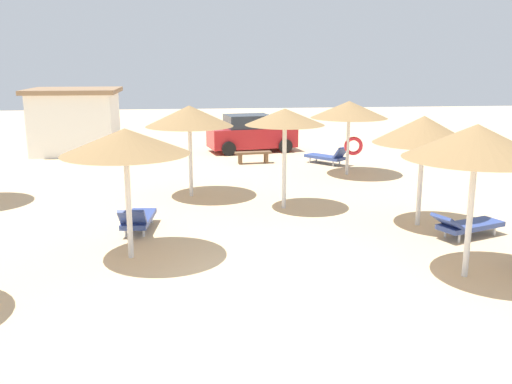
% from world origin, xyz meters
% --- Properties ---
extents(ground_plane, '(80.00, 80.00, 0.00)m').
position_xyz_m(ground_plane, '(0.00, 0.00, 0.00)').
color(ground_plane, '#DBBA8C').
extents(parasol_0, '(2.84, 2.84, 2.74)m').
position_xyz_m(parasol_0, '(4.30, 10.58, 2.40)').
color(parasol_0, silver).
rests_on(parasol_0, ground).
extents(parasol_1, '(2.55, 2.55, 2.85)m').
position_xyz_m(parasol_1, '(4.36, 3.85, 2.50)').
color(parasol_1, silver).
rests_on(parasol_1, ground).
extents(parasol_3, '(2.71, 2.71, 2.84)m').
position_xyz_m(parasol_3, '(-2.85, 2.16, 2.55)').
color(parasol_3, silver).
rests_on(parasol_3, ground).
extents(parasol_5, '(2.77, 2.77, 3.05)m').
position_xyz_m(parasol_5, '(3.91, 0.28, 2.71)').
color(parasol_5, silver).
rests_on(parasol_5, ground).
extents(parasol_8, '(2.26, 2.26, 2.89)m').
position_xyz_m(parasol_8, '(1.15, 5.96, 2.64)').
color(parasol_8, silver).
rests_on(parasol_8, ground).
extents(parasol_9, '(2.72, 2.72, 2.85)m').
position_xyz_m(parasol_9, '(-1.52, 7.78, 2.52)').
color(parasol_9, silver).
rests_on(parasol_9, ground).
extents(lounger_0, '(1.67, 1.83, 0.81)m').
position_xyz_m(lounger_0, '(4.06, 12.74, 0.33)').
color(lounger_0, '#33478C').
rests_on(lounger_0, ground).
extents(lounger_1, '(2.01, 1.28, 0.67)m').
position_xyz_m(lounger_1, '(5.13, 2.71, 0.31)').
color(lounger_1, '#33478C').
rests_on(lounger_1, ground).
extents(lounger_3, '(0.82, 1.92, 0.77)m').
position_xyz_m(lounger_3, '(-2.87, 4.13, 0.32)').
color(lounger_3, '#33478C').
rests_on(lounger_3, ground).
extents(bench_0, '(1.53, 0.55, 0.49)m').
position_xyz_m(bench_0, '(1.04, 13.26, 0.35)').
color(bench_0, brown).
rests_on(bench_0, ground).
extents(parked_car, '(4.25, 2.57, 1.72)m').
position_xyz_m(parked_car, '(1.28, 16.41, 0.82)').
color(parked_car, '#B21E23').
rests_on(parked_car, ground).
extents(beach_cabana, '(3.98, 3.62, 2.93)m').
position_xyz_m(beach_cabana, '(-6.74, 16.94, 1.49)').
color(beach_cabana, white).
rests_on(beach_cabana, ground).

